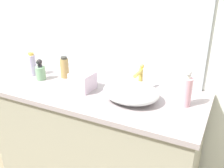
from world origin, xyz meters
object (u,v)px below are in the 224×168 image
at_px(perfume_bottle, 32,64).
at_px(spray_can, 40,71).
at_px(sink_basin, 131,92).
at_px(soap_dispenser, 186,90).
at_px(tissue_box, 83,80).
at_px(lotion_bottle, 65,68).

xyz_separation_m(perfume_bottle, spray_can, (0.11, -0.04, -0.02)).
bearing_deg(sink_basin, perfume_bottle, 175.59).
height_order(soap_dispenser, tissue_box, soap_dispenser).
height_order(sink_basin, perfume_bottle, perfume_bottle).
height_order(soap_dispenser, lotion_bottle, soap_dispenser).
bearing_deg(sink_basin, tissue_box, 178.77).
xyz_separation_m(sink_basin, tissue_box, (-0.34, 0.01, 0.01)).
relative_size(spray_can, tissue_box, 0.96).
xyz_separation_m(sink_basin, perfume_bottle, (-0.81, 0.06, 0.03)).
height_order(spray_can, tissue_box, tissue_box).
relative_size(perfume_bottle, tissue_box, 1.09).
xyz_separation_m(lotion_bottle, perfume_bottle, (-0.24, -0.06, 0.01)).
bearing_deg(lotion_bottle, spray_can, -141.13).
relative_size(sink_basin, spray_can, 2.30).
height_order(sink_basin, tissue_box, tissue_box).
bearing_deg(tissue_box, perfume_bottle, 173.30).
distance_m(sink_basin, lotion_bottle, 0.58).
bearing_deg(lotion_bottle, perfume_bottle, -164.93).
xyz_separation_m(lotion_bottle, tissue_box, (0.23, -0.12, -0.01)).
xyz_separation_m(sink_basin, soap_dispenser, (0.31, 0.08, 0.04)).
xyz_separation_m(perfume_bottle, tissue_box, (0.47, -0.05, -0.01)).
height_order(perfume_bottle, tissue_box, perfume_bottle).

